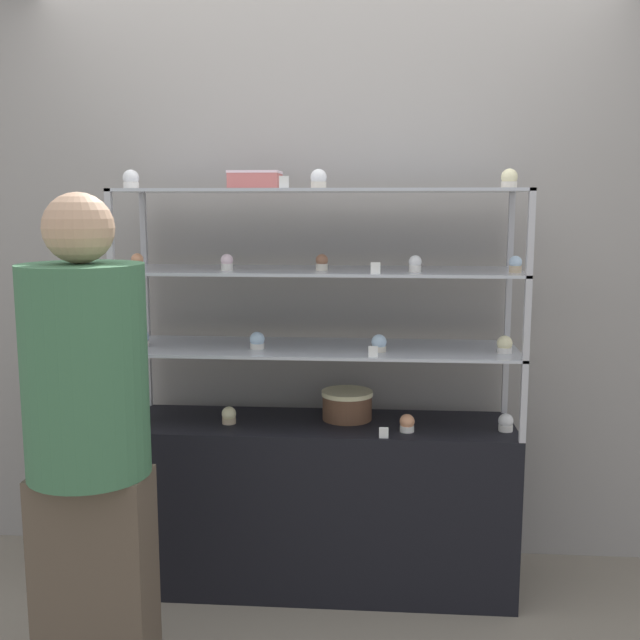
# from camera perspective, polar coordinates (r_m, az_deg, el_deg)

# --- Properties ---
(ground_plane) EXTENTS (20.00, 20.00, 0.00)m
(ground_plane) POSITION_cam_1_polar(r_m,az_deg,el_deg) (3.39, -0.00, -19.32)
(ground_plane) COLOR gray
(back_wall) EXTENTS (8.00, 0.05, 2.60)m
(back_wall) POSITION_cam_1_polar(r_m,az_deg,el_deg) (3.37, 0.48, 3.68)
(back_wall) COLOR gray
(back_wall) RESTS_ON ground_plane
(display_base) EXTENTS (1.59, 0.44, 0.71)m
(display_base) POSITION_cam_1_polar(r_m,az_deg,el_deg) (3.24, -0.00, -13.80)
(display_base) COLOR black
(display_base) RESTS_ON ground_plane
(display_riser_lower) EXTENTS (1.59, 0.44, 0.32)m
(display_riser_lower) POSITION_cam_1_polar(r_m,az_deg,el_deg) (3.05, -0.00, -2.40)
(display_riser_lower) COLOR #B7B7BC
(display_riser_lower) RESTS_ON display_base
(display_riser_middle) EXTENTS (1.59, 0.44, 0.32)m
(display_riser_middle) POSITION_cam_1_polar(r_m,az_deg,el_deg) (3.01, -0.00, 3.54)
(display_riser_middle) COLOR #B7B7BC
(display_riser_middle) RESTS_ON display_riser_lower
(display_riser_upper) EXTENTS (1.59, 0.44, 0.32)m
(display_riser_upper) POSITION_cam_1_polar(r_m,az_deg,el_deg) (3.00, -0.00, 9.59)
(display_riser_upper) COLOR #B7B7BC
(display_riser_upper) RESTS_ON display_riser_middle
(layer_cake_centerpiece) EXTENTS (0.21, 0.21, 0.12)m
(layer_cake_centerpiece) POSITION_cam_1_polar(r_m,az_deg,el_deg) (3.15, 2.08, -6.48)
(layer_cake_centerpiece) COLOR brown
(layer_cake_centerpiece) RESTS_ON display_base
(sheet_cake_frosted) EXTENTS (0.20, 0.18, 0.07)m
(sheet_cake_frosted) POSITION_cam_1_polar(r_m,az_deg,el_deg) (3.08, -4.95, 10.56)
(sheet_cake_frosted) COLOR #C66660
(sheet_cake_frosted) RESTS_ON display_riser_upper
(cupcake_0) EXTENTS (0.06, 0.06, 0.07)m
(cupcake_0) POSITION_cam_1_polar(r_m,az_deg,el_deg) (3.22, -13.45, -6.93)
(cupcake_0) COLOR white
(cupcake_0) RESTS_ON display_base
(cupcake_1) EXTENTS (0.06, 0.06, 0.07)m
(cupcake_1) POSITION_cam_1_polar(r_m,az_deg,el_deg) (3.12, -6.95, -7.24)
(cupcake_1) COLOR #CCB28C
(cupcake_1) RESTS_ON display_base
(cupcake_2) EXTENTS (0.06, 0.06, 0.07)m
(cupcake_2) POSITION_cam_1_polar(r_m,az_deg,el_deg) (3.01, 6.65, -7.83)
(cupcake_2) COLOR white
(cupcake_2) RESTS_ON display_base
(cupcake_3) EXTENTS (0.06, 0.06, 0.07)m
(cupcake_3) POSITION_cam_1_polar(r_m,az_deg,el_deg) (3.09, 13.97, -7.61)
(cupcake_3) COLOR white
(cupcake_3) RESTS_ON display_base
(price_tag_0) EXTENTS (0.04, 0.00, 0.04)m
(price_tag_0) POSITION_cam_1_polar(r_m,az_deg,el_deg) (2.92, 4.88, -8.56)
(price_tag_0) COLOR white
(price_tag_0) RESTS_ON display_base
(cupcake_4) EXTENTS (0.06, 0.06, 0.07)m
(cupcake_4) POSITION_cam_1_polar(r_m,az_deg,el_deg) (3.15, -13.42, -1.37)
(cupcake_4) COLOR white
(cupcake_4) RESTS_ON display_riser_lower
(cupcake_5) EXTENTS (0.06, 0.06, 0.07)m
(cupcake_5) POSITION_cam_1_polar(r_m,az_deg,el_deg) (3.02, -4.80, -1.60)
(cupcake_5) COLOR white
(cupcake_5) RESTS_ON display_riser_lower
(cupcake_6) EXTENTS (0.06, 0.06, 0.07)m
(cupcake_6) POSITION_cam_1_polar(r_m,az_deg,el_deg) (2.96, 4.51, -1.81)
(cupcake_6) COLOR beige
(cupcake_6) RESTS_ON display_riser_lower
(cupcake_7) EXTENTS (0.06, 0.06, 0.07)m
(cupcake_7) POSITION_cam_1_polar(r_m,az_deg,el_deg) (3.01, 13.89, -1.85)
(cupcake_7) COLOR white
(cupcake_7) RESTS_ON display_riser_lower
(price_tag_1) EXTENTS (0.04, 0.00, 0.04)m
(price_tag_1) POSITION_cam_1_polar(r_m,az_deg,el_deg) (2.84, 4.07, -2.43)
(price_tag_1) COLOR white
(price_tag_1) RESTS_ON display_riser_lower
(cupcake_8) EXTENTS (0.05, 0.05, 0.06)m
(cupcake_8) POSITION_cam_1_polar(r_m,az_deg,el_deg) (3.09, -13.75, 4.35)
(cupcake_8) COLOR white
(cupcake_8) RESTS_ON display_riser_middle
(cupcake_9) EXTENTS (0.05, 0.05, 0.06)m
(cupcake_9) POSITION_cam_1_polar(r_m,az_deg,el_deg) (2.99, -7.10, 4.39)
(cupcake_9) COLOR white
(cupcake_9) RESTS_ON display_riser_middle
(cupcake_10) EXTENTS (0.05, 0.05, 0.06)m
(cupcake_10) POSITION_cam_1_polar(r_m,az_deg,el_deg) (2.96, 0.14, 4.41)
(cupcake_10) COLOR beige
(cupcake_10) RESTS_ON display_riser_middle
(cupcake_11) EXTENTS (0.05, 0.05, 0.06)m
(cupcake_11) POSITION_cam_1_polar(r_m,az_deg,el_deg) (2.90, 7.27, 4.26)
(cupcake_11) COLOR white
(cupcake_11) RESTS_ON display_riser_middle
(cupcake_12) EXTENTS (0.05, 0.05, 0.06)m
(cupcake_12) POSITION_cam_1_polar(r_m,az_deg,el_deg) (2.95, 14.67, 4.12)
(cupcake_12) COLOR #CCB28C
(cupcake_12) RESTS_ON display_riser_middle
(price_tag_2) EXTENTS (0.04, 0.00, 0.04)m
(price_tag_2) POSITION_cam_1_polar(r_m,az_deg,el_deg) (2.80, 4.25, 3.96)
(price_tag_2) COLOR white
(price_tag_2) RESTS_ON display_riser_middle
(cupcake_13) EXTENTS (0.06, 0.06, 0.08)m
(cupcake_13) POSITION_cam_1_polar(r_m,az_deg,el_deg) (3.07, -14.21, 10.31)
(cupcake_13) COLOR white
(cupcake_13) RESTS_ON display_riser_upper
(cupcake_14) EXTENTS (0.06, 0.06, 0.08)m
(cupcake_14) POSITION_cam_1_polar(r_m,az_deg,el_deg) (2.93, -0.07, 10.67)
(cupcake_14) COLOR beige
(cupcake_14) RESTS_ON display_riser_upper
(cupcake_15) EXTENTS (0.06, 0.06, 0.08)m
(cupcake_15) POSITION_cam_1_polar(r_m,az_deg,el_deg) (2.99, 14.23, 10.36)
(cupcake_15) COLOR beige
(cupcake_15) RESTS_ON display_riser_upper
(price_tag_3) EXTENTS (0.04, 0.00, 0.04)m
(price_tag_3) POSITION_cam_1_polar(r_m,az_deg,el_deg) (2.81, -2.76, 10.47)
(price_tag_3) COLOR white
(price_tag_3) RESTS_ON display_riser_upper
(customer_figure) EXTENTS (0.38, 0.38, 1.64)m
(customer_figure) POSITION_cam_1_polar(r_m,az_deg,el_deg) (2.48, -17.22, -8.61)
(customer_figure) COLOR brown
(customer_figure) RESTS_ON ground_plane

